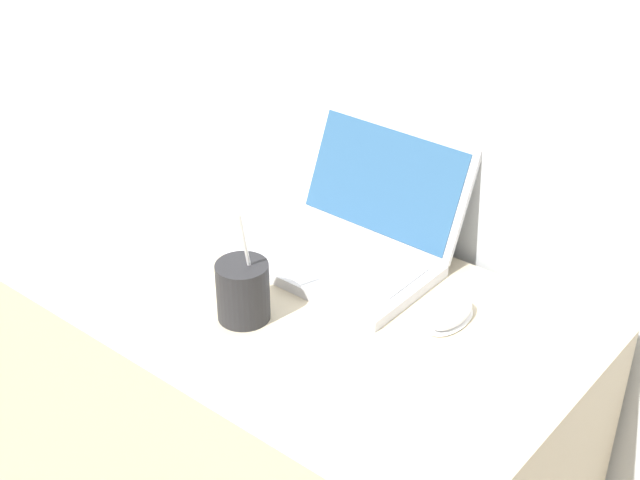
# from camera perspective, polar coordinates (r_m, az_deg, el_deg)

# --- Properties ---
(desk) EXTENTS (1.15, 0.58, 0.76)m
(desk) POSITION_cam_1_polar(r_m,az_deg,el_deg) (1.82, -3.45, -12.74)
(desk) COLOR beige
(desk) RESTS_ON ground_plane
(laptop) EXTENTS (0.34, 0.31, 0.22)m
(laptop) POSITION_cam_1_polar(r_m,az_deg,el_deg) (1.63, 2.14, 0.45)
(laptop) COLOR silver
(laptop) RESTS_ON desk
(drink_cup) EXTENTS (0.09, 0.09, 0.21)m
(drink_cup) POSITION_cam_1_polar(r_m,az_deg,el_deg) (1.47, -4.96, -3.21)
(drink_cup) COLOR #232326
(drink_cup) RESTS_ON desk
(computer_mouse) EXTENTS (0.06, 0.11, 0.03)m
(computer_mouse) POSITION_cam_1_polar(r_m,az_deg,el_deg) (1.49, 8.35, -4.73)
(computer_mouse) COLOR white
(computer_mouse) RESTS_ON desk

